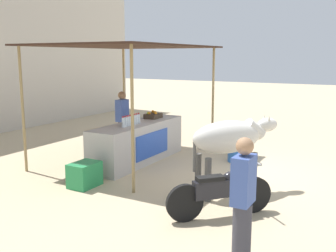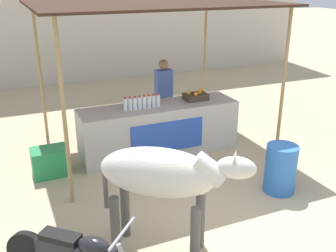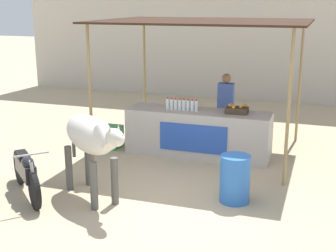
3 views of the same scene
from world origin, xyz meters
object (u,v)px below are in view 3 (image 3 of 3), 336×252
(stall_counter, at_px, (198,133))
(cooler_box, at_px, (108,136))
(fruit_crate, at_px, (237,110))
(water_barrel, at_px, (235,179))
(vendor_behind_counter, at_px, (225,110))
(cow, at_px, (91,138))
(motorcycle_parked, at_px, (26,171))

(stall_counter, xyz_separation_m, cooler_box, (-2.06, -0.10, -0.24))
(fruit_crate, relative_size, water_barrel, 0.56)
(fruit_crate, relative_size, cooler_box, 0.73)
(vendor_behind_counter, distance_m, water_barrel, 3.00)
(water_barrel, distance_m, cow, 2.41)
(cow, distance_m, motorcycle_parked, 1.28)
(vendor_behind_counter, height_order, cooler_box, vendor_behind_counter)
(vendor_behind_counter, xyz_separation_m, cooler_box, (-2.47, -0.85, -0.61))
(fruit_crate, xyz_separation_m, cooler_box, (-2.85, -0.15, -0.79))
(motorcycle_parked, bearing_deg, fruit_crate, 46.15)
(stall_counter, bearing_deg, motorcycle_parked, -125.57)
(water_barrel, relative_size, cow, 0.47)
(cooler_box, bearing_deg, stall_counter, 2.70)
(water_barrel, height_order, motorcycle_parked, motorcycle_parked)
(stall_counter, distance_m, fruit_crate, 0.96)
(vendor_behind_counter, relative_size, cow, 0.98)
(cooler_box, distance_m, cow, 2.91)
(stall_counter, distance_m, vendor_behind_counter, 0.93)
(water_barrel, relative_size, motorcycle_parked, 0.57)
(stall_counter, bearing_deg, cooler_box, -177.30)
(fruit_crate, distance_m, motorcycle_parked, 4.27)
(water_barrel, bearing_deg, motorcycle_parked, -165.11)
(cooler_box, xyz_separation_m, motorcycle_parked, (-0.08, -2.90, 0.19))
(motorcycle_parked, bearing_deg, water_barrel, 14.89)
(fruit_crate, bearing_deg, cow, -123.63)
(vendor_behind_counter, distance_m, motorcycle_parked, 4.55)
(fruit_crate, bearing_deg, water_barrel, -79.39)
(fruit_crate, relative_size, vendor_behind_counter, 0.27)
(water_barrel, bearing_deg, stall_counter, 119.50)
(cow, xyz_separation_m, motorcycle_parked, (-1.09, -0.28, -0.60))
(vendor_behind_counter, bearing_deg, motorcycle_parked, -124.25)
(stall_counter, distance_m, motorcycle_parked, 3.68)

